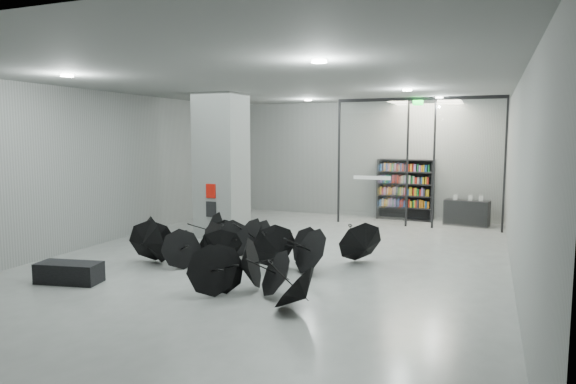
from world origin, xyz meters
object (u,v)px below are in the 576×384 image
at_px(shop_counter, 467,213).
at_px(bench, 69,273).
at_px(umbrella_cluster, 243,255).
at_px(column, 222,166).
at_px(bookshelf, 405,190).

bearing_deg(shop_counter, bench, -115.63).
bearing_deg(bench, umbrella_cluster, 28.42).
bearing_deg(umbrella_cluster, shop_counter, 59.98).
bearing_deg(column, bookshelf, 47.39).
xyz_separation_m(shop_counter, umbrella_cluster, (-4.23, -7.33, -0.11)).
bearing_deg(bookshelf, shop_counter, -6.43).
distance_m(bookshelf, umbrella_cluster, 8.06).
bearing_deg(bench, column, 73.00).
bearing_deg(umbrella_cluster, column, 125.76).
xyz_separation_m(column, bookshelf, (4.37, 4.75, -0.98)).
distance_m(column, bench, 5.49).
height_order(bookshelf, shop_counter, bookshelf).
distance_m(bench, shop_counter, 11.76).
height_order(bench, shop_counter, shop_counter).
distance_m(bench, bookshelf, 11.08).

